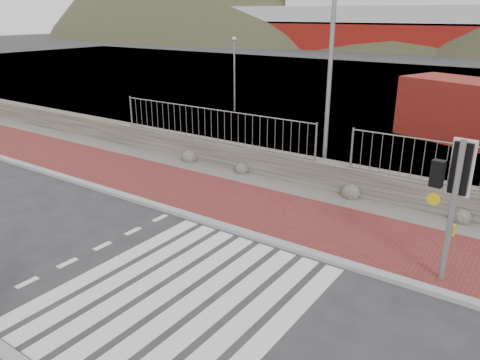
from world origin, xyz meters
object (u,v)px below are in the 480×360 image
Objects in this scene: ferry at (351,12)px; shipping_container at (477,113)px; streetlight at (335,38)px; traffic_signal_far at (455,181)px.

shipping_container is at bearing -62.22° from ferry.
ferry reaches higher than streetlight.
ferry is 16.01× the size of traffic_signal_far.
traffic_signal_far is 0.49× the size of shipping_container.
traffic_signal_far is at bearing -24.65° from streetlight.
streetlight is 1.29× the size of shipping_container.
ferry reaches higher than traffic_signal_far.
ferry is at bearing -59.63° from traffic_signal_far.
traffic_signal_far is 6.93m from streetlight.
traffic_signal_far is at bearing -65.90° from ferry.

